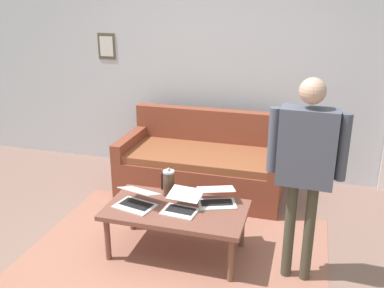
{
  "coord_description": "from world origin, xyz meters",
  "views": [
    {
      "loc": [
        -1.08,
        2.8,
        2.17
      ],
      "look_at": [
        -0.02,
        -0.87,
        0.8
      ],
      "focal_mm": 39.82,
      "sensor_mm": 36.0,
      "label": 1
    }
  ],
  "objects_px": {
    "laptop_left": "(217,199)",
    "laptop_right": "(137,200)",
    "couch": "(202,165)",
    "coffee_table": "(176,213)",
    "french_press": "(169,183)",
    "laptop_center": "(182,205)",
    "person_standing": "(306,157)"
  },
  "relations": [
    {
      "from": "coffee_table",
      "to": "person_standing",
      "type": "height_order",
      "value": "person_standing"
    },
    {
      "from": "laptop_right",
      "to": "french_press",
      "type": "height_order",
      "value": "french_press"
    },
    {
      "from": "laptop_left",
      "to": "laptop_right",
      "type": "height_order",
      "value": "laptop_right"
    },
    {
      "from": "couch",
      "to": "french_press",
      "type": "bearing_deg",
      "value": 88.13
    },
    {
      "from": "person_standing",
      "to": "coffee_table",
      "type": "bearing_deg",
      "value": -2.98
    },
    {
      "from": "laptop_center",
      "to": "person_standing",
      "type": "relative_size",
      "value": 0.22
    },
    {
      "from": "couch",
      "to": "coffee_table",
      "type": "bearing_deg",
      "value": 94.62
    },
    {
      "from": "coffee_table",
      "to": "laptop_left",
      "type": "height_order",
      "value": "laptop_left"
    },
    {
      "from": "coffee_table",
      "to": "laptop_center",
      "type": "distance_m",
      "value": 0.1
    },
    {
      "from": "couch",
      "to": "coffee_table",
      "type": "distance_m",
      "value": 1.28
    },
    {
      "from": "laptop_left",
      "to": "laptop_right",
      "type": "distance_m",
      "value": 0.69
    },
    {
      "from": "coffee_table",
      "to": "french_press",
      "type": "height_order",
      "value": "french_press"
    },
    {
      "from": "french_press",
      "to": "laptop_center",
      "type": "bearing_deg",
      "value": 129.76
    },
    {
      "from": "coffee_table",
      "to": "laptop_right",
      "type": "relative_size",
      "value": 3.07
    },
    {
      "from": "laptop_right",
      "to": "person_standing",
      "type": "bearing_deg",
      "value": 179.63
    },
    {
      "from": "laptop_left",
      "to": "person_standing",
      "type": "height_order",
      "value": "person_standing"
    },
    {
      "from": "couch",
      "to": "laptop_right",
      "type": "relative_size",
      "value": 4.62
    },
    {
      "from": "laptop_right",
      "to": "couch",
      "type": "bearing_deg",
      "value": -100.13
    },
    {
      "from": "coffee_table",
      "to": "french_press",
      "type": "relative_size",
      "value": 4.5
    },
    {
      "from": "french_press",
      "to": "person_standing",
      "type": "height_order",
      "value": "person_standing"
    },
    {
      "from": "coffee_table",
      "to": "french_press",
      "type": "xyz_separation_m",
      "value": [
        0.14,
        -0.22,
        0.16
      ]
    },
    {
      "from": "laptop_center",
      "to": "french_press",
      "type": "bearing_deg",
      "value": -50.24
    },
    {
      "from": "laptop_left",
      "to": "laptop_right",
      "type": "xyz_separation_m",
      "value": [
        0.65,
        0.23,
        0.0
      ]
    },
    {
      "from": "laptop_center",
      "to": "couch",
      "type": "bearing_deg",
      "value": -83.0
    },
    {
      "from": "laptop_left",
      "to": "laptop_center",
      "type": "bearing_deg",
      "value": 37.83
    },
    {
      "from": "laptop_left",
      "to": "french_press",
      "type": "distance_m",
      "value": 0.45
    },
    {
      "from": "laptop_left",
      "to": "french_press",
      "type": "xyz_separation_m",
      "value": [
        0.45,
        -0.04,
        0.08
      ]
    },
    {
      "from": "couch",
      "to": "laptop_center",
      "type": "xyz_separation_m",
      "value": [
        -0.16,
        1.29,
        0.18
      ]
    },
    {
      "from": "laptop_right",
      "to": "french_press",
      "type": "distance_m",
      "value": 0.34
    },
    {
      "from": "laptop_center",
      "to": "french_press",
      "type": "relative_size",
      "value": 1.33
    },
    {
      "from": "couch",
      "to": "person_standing",
      "type": "height_order",
      "value": "person_standing"
    },
    {
      "from": "coffee_table",
      "to": "laptop_right",
      "type": "xyz_separation_m",
      "value": [
        0.34,
        0.04,
        0.09
      ]
    }
  ]
}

